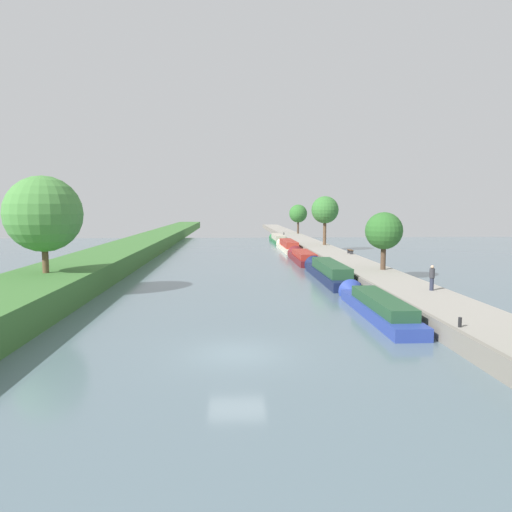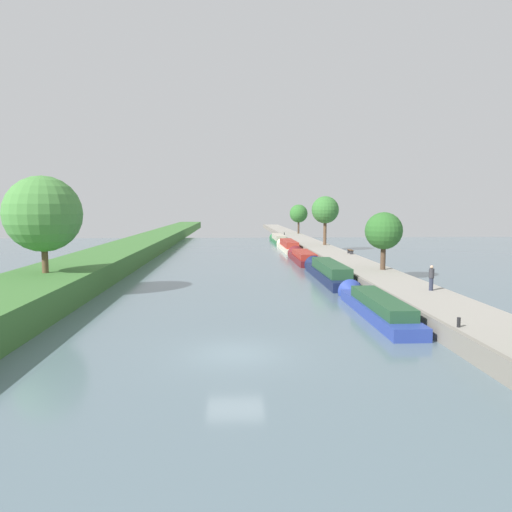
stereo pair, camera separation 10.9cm
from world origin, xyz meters
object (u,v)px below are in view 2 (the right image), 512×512
Objects in this scene: mooring_bollard_far at (284,234)px; narrowboat_maroon at (302,257)px; mooring_bollard_near at (459,322)px; narrowboat_navy at (327,271)px; narrowboat_blue at (374,305)px; narrowboat_cream at (288,246)px; park_bench at (350,251)px; narrowboat_green at (278,239)px; person_walking at (431,277)px.

narrowboat_maroon is at bearing -93.05° from mooring_bollard_far.
mooring_bollard_near and mooring_bollard_far have the same top height.
narrowboat_navy is 1.18× the size of narrowboat_maroon.
mooring_bollard_near is at bearing -75.34° from narrowboat_blue.
narrowboat_cream is 16.75m from park_bench.
narrowboat_green is at bearing 89.81° from narrowboat_cream.
mooring_bollard_far is (2.03, 38.16, 0.63)m from narrowboat_maroon.
narrowboat_cream is (0.05, 15.07, 0.10)m from narrowboat_maroon.
narrowboat_cream is at bearing 96.61° from person_walking.
narrowboat_maroon is 27.44× the size of mooring_bollard_far.
narrowboat_green reaches higher than narrowboat_maroon.
narrowboat_cream is 40.97m from person_walking.
person_walking is (4.53, -11.63, 1.15)m from narrowboat_navy.
mooring_bollard_far is 39.06m from park_bench.
narrowboat_navy reaches higher than narrowboat_blue.
park_bench is (5.52, -15.80, 0.66)m from narrowboat_cream.
park_bench reaches higher than mooring_bollard_far.
narrowboat_cream reaches higher than mooring_bollard_far.
person_walking reaches higher than narrowboat_blue.
narrowboat_maroon is 31.31m from narrowboat_green.
narrowboat_blue is 14.28m from narrowboat_navy.
narrowboat_navy is 29.06m from narrowboat_cream.
person_walking is at bearing -68.72° from narrowboat_navy.
narrowboat_blue is 7.17m from mooring_bollard_near.
park_bench reaches higher than narrowboat_blue.
mooring_bollard_far reaches higher than narrowboat_blue.
narrowboat_maroon is (-0.23, 28.27, -0.01)m from narrowboat_blue.
narrowboat_cream reaches higher than narrowboat_green.
narrowboat_navy is at bearing -89.05° from narrowboat_maroon.
narrowboat_blue is at bearing -89.88° from narrowboat_green.
mooring_bollard_far is (-2.73, 63.78, -0.65)m from person_walking.
narrowboat_maroon is 0.81× the size of narrowboat_green.
narrowboat_navy is 21.27m from mooring_bollard_near.
narrowboat_blue is 0.99× the size of narrowboat_maroon.
narrowboat_cream is 9.16× the size of person_walking.
mooring_bollard_near is (1.80, -21.19, 0.50)m from narrowboat_navy.
mooring_bollard_near is at bearing -87.74° from narrowboat_cream.
narrowboat_maroon reaches higher than mooring_bollard_near.
park_bench is (5.47, -32.04, 0.70)m from narrowboat_green.
narrowboat_navy is (0.01, 14.28, 0.13)m from narrowboat_blue.
narrowboat_blue is 0.80× the size of narrowboat_green.
narrowboat_navy is 13.99m from narrowboat_maroon.
narrowboat_blue is 8.13× the size of park_bench.
park_bench is at bearing -84.80° from mooring_bollard_far.
narrowboat_blue is 59.58m from narrowboat_green.
mooring_bollard_far is at bearing 86.95° from narrowboat_maroon.
narrowboat_maroon is 8.23× the size of park_bench.
narrowboat_cream is 33.79× the size of mooring_bollard_far.
mooring_bollard_near is (1.93, -66.49, 0.57)m from narrowboat_green.
narrowboat_navy is 32.29× the size of mooring_bollard_far.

